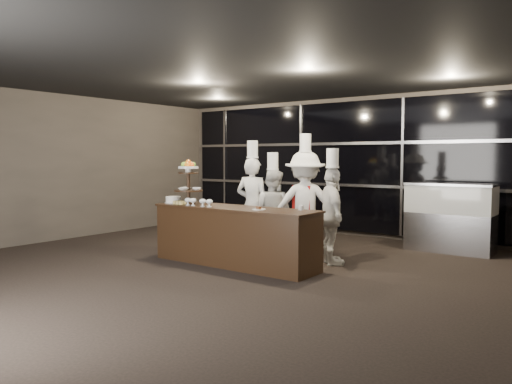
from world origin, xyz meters
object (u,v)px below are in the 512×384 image
Objects in this scene: chef_c at (305,205)px; chef_d at (332,215)px; chef_a at (253,204)px; display_stand at (188,179)px; display_case at (450,214)px; chef_b at (273,211)px; layer_cake at (173,200)px; buffet_counter at (235,236)px.

chef_c is 0.66m from chef_d.
display_stand is at bearing -123.33° from chef_a.
display_case is at bearing 62.09° from chef_d.
chef_d is at bearing -6.75° from chef_b.
layer_cake is 2.73m from chef_d.
display_case is 0.72× the size of chef_c.
chef_a reaches higher than display_stand.
display_stand is at bearing -179.99° from buffet_counter.
layer_cake is 0.17× the size of chef_b.
chef_a is at bearing 179.40° from chef_d.
layer_cake is 0.16× the size of chef_d.
chef_a is 0.38m from chef_b.
chef_a is at bearing 110.99° from buffet_counter.
display_stand reaches higher than buffet_counter.
buffet_counter is 1.11m from chef_a.
chef_b reaches higher than buffet_counter.
display_stand is at bearing 8.97° from layer_cake.
chef_d is (1.22, 0.94, 0.33)m from buffet_counter.
display_case is 0.82× the size of chef_d.
chef_a reaches higher than display_case.
chef_c reaches higher than chef_a.
buffet_counter is 1.36× the size of chef_c.
chef_a is (0.63, 0.96, -0.46)m from display_stand.
chef_b is (-0.03, 1.09, 0.30)m from buffet_counter.
chef_c is at bearing 35.62° from display_stand.
buffet_counter is 1.13m from chef_b.
chef_b is at bearing 91.39° from buffet_counter.
chef_c is at bearing 161.90° from chef_d.
chef_d is (2.22, 0.94, -0.55)m from display_stand.
chef_a reaches higher than chef_d.
buffet_counter is at bearing -117.62° from chef_c.
display_case is (3.41, 3.20, -0.65)m from display_stand.
chef_c reaches higher than buffet_counter.
chef_a is 0.99m from chef_c.
buffet_counter is at bearing 2.18° from layer_cake.
buffet_counter is at bearing -69.01° from chef_a.
display_stand reaches higher than layer_cake.
chef_a is 1.12× the size of chef_b.
chef_d is at bearing 23.06° from display_stand.
layer_cake is 4.95m from display_case.
display_stand is 0.49m from layer_cake.
chef_d is at bearing 37.78° from buffet_counter.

